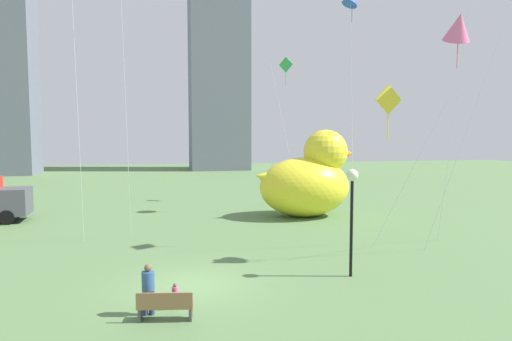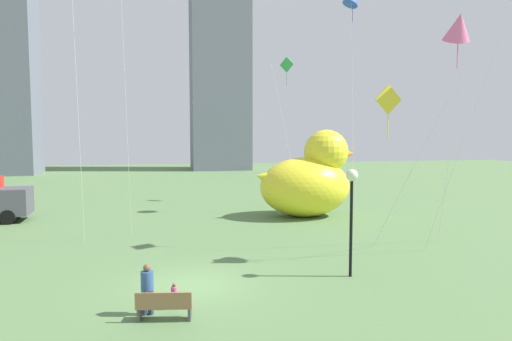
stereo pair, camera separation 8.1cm
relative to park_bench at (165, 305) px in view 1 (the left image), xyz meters
name	(u,v)px [view 1 (the left image)]	position (x,y,z in m)	size (l,w,h in m)	color
ground_plane	(193,285)	(1.02, 3.00, -0.48)	(140.00, 140.00, 0.00)	#587B49
park_bench	(165,305)	(0.00, 0.00, 0.00)	(1.71, 0.72, 0.90)	olive
person_adult	(148,287)	(-0.50, 0.58, 0.40)	(0.39, 0.39, 1.58)	#38476B
person_child	(175,295)	(0.31, 0.85, -0.01)	(0.21, 0.21, 0.84)	silver
giant_inflatable_duck	(308,180)	(9.62, 15.54, 2.02)	(7.07, 4.53, 5.86)	yellow
lamppost	(352,194)	(7.12, 2.81, 2.76)	(0.47, 0.47, 4.19)	black
kite_yellow	(390,105)	(9.59, 4.62, 6.28)	(3.05, 3.06, 7.65)	silver
kite_pink	(458,28)	(12.12, 3.71, 9.47)	(2.81, 2.94, 10.70)	silver
kite_green	(286,71)	(10.00, 22.56, 10.23)	(2.24, 1.96, 11.85)	silver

